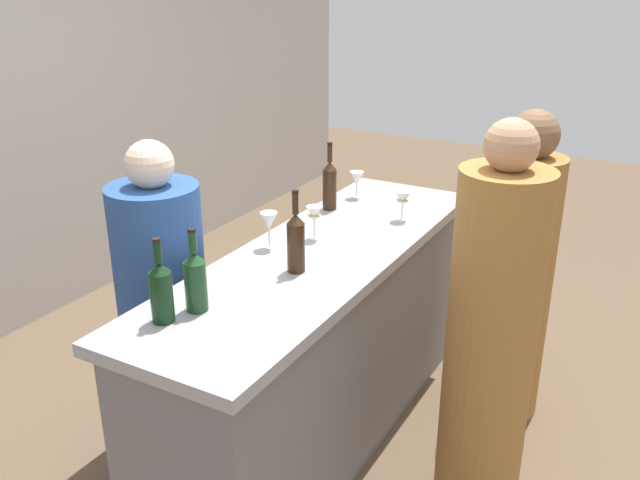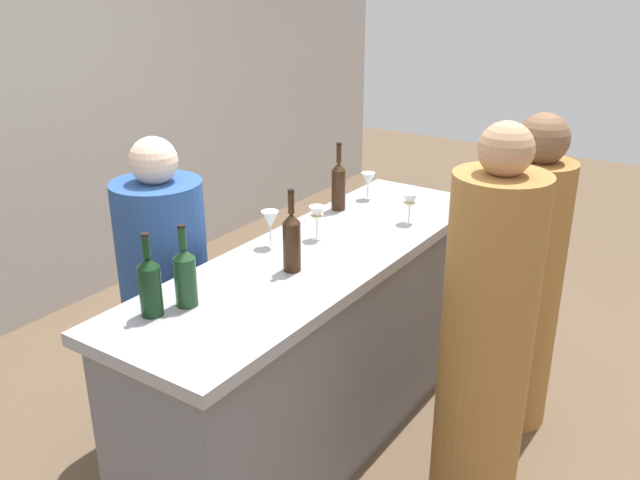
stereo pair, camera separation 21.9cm
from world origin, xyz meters
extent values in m
plane|color=brown|center=(0.00, 0.00, 0.00)|extent=(12.00, 12.00, 0.00)
cube|color=#BCB7B2|center=(0.00, 2.20, 1.40)|extent=(8.00, 0.10, 2.80)
cube|color=slate|center=(0.00, 0.00, 0.46)|extent=(2.06, 0.56, 0.92)
cube|color=#99999E|center=(0.00, 0.00, 0.94)|extent=(2.14, 0.64, 0.05)
cylinder|color=black|center=(-0.81, 0.16, 1.06)|extent=(0.08, 0.08, 0.18)
cone|color=black|center=(-0.81, 0.16, 1.17)|extent=(0.08, 0.08, 0.04)
cylinder|color=black|center=(-0.81, 0.16, 1.22)|extent=(0.03, 0.03, 0.08)
cylinder|color=black|center=(-0.81, 0.16, 1.27)|extent=(0.03, 0.03, 0.01)
cylinder|color=#193D1E|center=(-0.68, 0.11, 1.06)|extent=(0.08, 0.08, 0.18)
cone|color=#193D1E|center=(-0.68, 0.11, 1.17)|extent=(0.08, 0.08, 0.04)
cylinder|color=#193D1E|center=(-0.68, 0.11, 1.23)|extent=(0.03, 0.03, 0.08)
cylinder|color=black|center=(-0.68, 0.11, 1.27)|extent=(0.03, 0.03, 0.01)
cylinder|color=#331E0F|center=(-0.23, -0.02, 1.07)|extent=(0.07, 0.07, 0.20)
cone|color=#331E0F|center=(-0.23, -0.02, 1.19)|extent=(0.07, 0.07, 0.04)
cylinder|color=#331E0F|center=(-0.23, -0.02, 1.25)|extent=(0.03, 0.03, 0.09)
cylinder|color=black|center=(-0.23, -0.02, 1.30)|extent=(0.03, 0.03, 0.01)
cylinder|color=#331E0F|center=(0.50, 0.23, 1.07)|extent=(0.07, 0.07, 0.20)
cone|color=#331E0F|center=(0.50, 0.23, 1.19)|extent=(0.07, 0.07, 0.04)
cylinder|color=#331E0F|center=(0.50, 0.23, 1.26)|extent=(0.02, 0.02, 0.09)
cylinder|color=black|center=(0.50, 0.23, 1.30)|extent=(0.03, 0.03, 0.01)
cylinder|color=white|center=(0.53, -0.15, 0.97)|extent=(0.06, 0.06, 0.00)
cylinder|color=white|center=(0.53, -0.15, 1.01)|extent=(0.01, 0.01, 0.07)
cone|color=white|center=(0.53, -0.15, 1.08)|extent=(0.08, 0.08, 0.07)
cone|color=beige|center=(0.53, -0.15, 1.06)|extent=(0.06, 0.06, 0.03)
cylinder|color=white|center=(0.11, 0.09, 0.97)|extent=(0.06, 0.06, 0.00)
cylinder|color=white|center=(0.11, 0.09, 1.01)|extent=(0.01, 0.01, 0.08)
cone|color=white|center=(0.11, 0.09, 1.09)|extent=(0.07, 0.07, 0.07)
cone|color=beige|center=(0.11, 0.09, 1.07)|extent=(0.06, 0.06, 0.03)
cylinder|color=white|center=(0.73, 0.19, 0.97)|extent=(0.06, 0.06, 0.00)
cylinder|color=white|center=(0.73, 0.19, 1.00)|extent=(0.01, 0.01, 0.06)
cone|color=white|center=(0.73, 0.19, 1.07)|extent=(0.07, 0.07, 0.08)
cylinder|color=white|center=(-0.07, 0.21, 0.97)|extent=(0.06, 0.06, 0.00)
cylinder|color=white|center=(-0.07, 0.21, 1.01)|extent=(0.01, 0.01, 0.08)
cone|color=white|center=(-0.07, 0.21, 1.09)|extent=(0.08, 0.08, 0.08)
cylinder|color=#9E6B33|center=(0.01, -0.76, 0.72)|extent=(0.42, 0.42, 1.43)
sphere|color=tan|center=(0.01, -0.76, 1.52)|extent=(0.20, 0.20, 0.20)
cylinder|color=#9E6B33|center=(0.68, -0.70, 0.66)|extent=(0.42, 0.42, 1.32)
sphere|color=brown|center=(0.68, -0.70, 1.42)|extent=(0.22, 0.22, 0.22)
cylinder|color=#284C8C|center=(-0.33, 0.62, 0.63)|extent=(0.44, 0.44, 1.26)
sphere|color=beige|center=(-0.33, 0.62, 1.35)|extent=(0.21, 0.21, 0.21)
camera|label=1|loc=(-2.35, -1.32, 2.10)|focal=38.22mm
camera|label=2|loc=(-2.23, -1.51, 2.10)|focal=38.22mm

